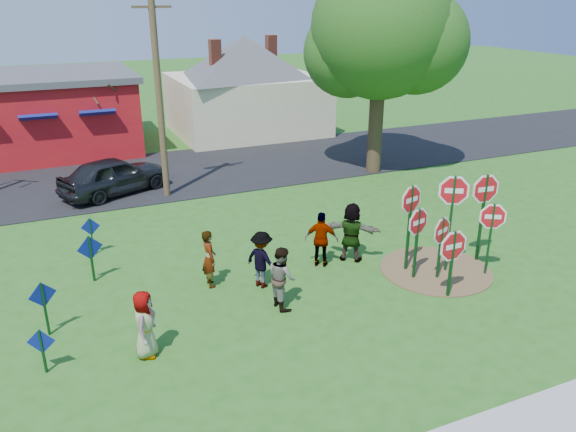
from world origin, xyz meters
The scene contains 26 objects.
ground centered at (0.00, 0.00, 0.00)m, with size 120.00×120.00×0.00m, color #245C1A.
road centered at (0.00, 11.50, 0.02)m, with size 120.00×7.50×0.04m, color black.
dirt_patch centered at (4.50, -1.00, 0.01)m, with size 3.20×3.20×0.03m, color brown.
red_building centered at (-5.50, 17.99, 1.97)m, with size 9.40×7.69×3.90m.
cream_house centered at (5.50, 18.00, 2.92)m, with size 9.40×9.40×6.50m.
stop_sign_a centered at (3.84, -2.37, 1.34)m, with size 1.13×0.08×2.03m.
stop_sign_b centered at (3.72, -0.61, 1.95)m, with size 1.06×0.32×2.72m.
stop_sign_c centered at (4.73, -1.13, 2.13)m, with size 1.01×0.58×3.03m.
stop_sign_d centered at (6.03, -0.95, 2.04)m, with size 1.17×0.15×2.85m.
stop_sign_e centered at (4.24, -1.40, 1.32)m, with size 0.98×0.38×1.97m.
stop_sign_f centered at (5.65, -1.76, 1.61)m, with size 0.88×0.53×2.28m.
stop_sign_g centered at (3.62, -1.14, 1.53)m, with size 1.02×0.29×2.24m.
blue_diamond_a centered at (-6.02, -1.55, 0.64)m, with size 0.55×0.19×1.05m.
blue_diamond_b centered at (-5.91, -0.05, 0.86)m, with size 0.62×0.21×1.38m.
blue_diamond_c centered at (-4.65, 2.30, 0.85)m, with size 0.70×0.20×1.37m.
blue_diamond_d centered at (-4.48, 4.08, 0.76)m, with size 0.56×0.05×1.21m.
person_a centered at (-3.93, -1.80, 0.79)m, with size 0.77×0.50×1.57m, color #444C9A.
person_b centered at (-1.74, 0.76, 0.81)m, with size 0.59×0.39×1.63m, color #26746B.
person_c centered at (-0.37, -1.05, 0.82)m, with size 0.80×0.62×1.64m, color brown.
person_d centered at (-0.45, 0.14, 0.80)m, with size 1.04×0.60×1.60m, color #35353A.
person_e centered at (1.59, 0.61, 0.84)m, with size 0.98×0.41×1.67m, color #4C2D55.
person_f centered at (2.58, 0.60, 0.91)m, with size 1.68×0.53×1.81m, color #1F552C.
suv centered at (-3.05, 9.65, 0.78)m, with size 1.75×4.36×1.48m, color #333238.
utility_pole centered at (-1.23, 8.60, 4.23)m, with size 1.97×0.29×8.05m.
leafy_tree centered at (8.16, 8.12, 5.86)m, with size 6.41×5.85×9.11m.
bare_tree_east centered at (-2.50, 14.90, 2.49)m, with size 1.80×1.80×3.85m.
Camera 1 is at (-5.28, -12.63, 7.44)m, focal length 35.00 mm.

